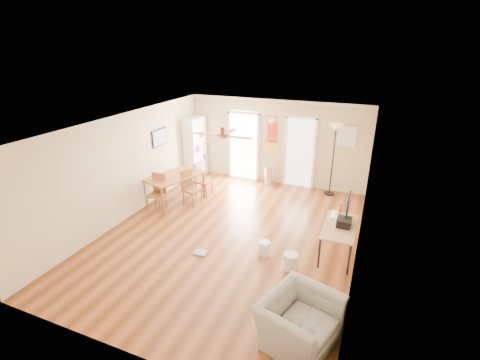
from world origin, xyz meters
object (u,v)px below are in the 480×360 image
at_px(dining_chair_right_b, 192,188).
at_px(wastebasket_a, 264,248).
at_px(computer_desk, 338,240).
at_px(armchair, 300,321).
at_px(printer, 344,222).
at_px(torchiere_lamp, 333,160).
at_px(wastebasket_b, 291,262).
at_px(dining_chair_right_a, 204,180).
at_px(dining_chair_near, 156,193).
at_px(dining_table, 175,188).
at_px(bookshelf, 195,148).
at_px(trash_can, 269,176).

xyz_separation_m(dining_chair_right_b, wastebasket_a, (2.56, -1.51, -0.34)).
height_order(computer_desk, armchair, armchair).
relative_size(dining_chair_right_b, printer, 3.04).
height_order(torchiere_lamp, wastebasket_b, torchiere_lamp).
bearing_deg(wastebasket_b, dining_chair_right_a, 142.37).
xyz_separation_m(dining_chair_near, printer, (4.76, -0.31, 0.29)).
bearing_deg(dining_chair_right_b, wastebasket_b, -104.77).
xyz_separation_m(torchiere_lamp, wastebasket_a, (-0.80, -3.63, -0.90)).
xyz_separation_m(printer, armchair, (-0.30, -2.52, -0.41)).
bearing_deg(dining_table, wastebasket_a, -26.00).
height_order(bookshelf, armchair, bookshelf).
bearing_deg(wastebasket_a, armchair, -58.57).
height_order(dining_table, dining_chair_right_a, dining_chair_right_a).
relative_size(dining_table, printer, 4.84).
xyz_separation_m(trash_can, torchiere_lamp, (1.85, 0.01, 0.75)).
distance_m(torchiere_lamp, printer, 3.13).
relative_size(dining_chair_right_b, armchair, 0.87).
bearing_deg(dining_chair_right_a, trash_can, -42.48).
relative_size(printer, wastebasket_b, 0.97).
bearing_deg(dining_chair_near, trash_can, 47.57).
distance_m(dining_chair_right_a, torchiere_lamp, 3.70).
xyz_separation_m(bookshelf, armchair, (4.68, -5.36, -0.62)).
bearing_deg(printer, bookshelf, 152.01).
xyz_separation_m(bookshelf, wastebasket_a, (3.50, -3.42, -0.83)).
bearing_deg(torchiere_lamp, trash_can, -179.70).
bearing_deg(printer, armchair, -95.15).
height_order(trash_can, torchiere_lamp, torchiere_lamp).
distance_m(trash_can, wastebasket_a, 3.77).
bearing_deg(wastebasket_a, dining_chair_right_a, 139.54).
xyz_separation_m(dining_table, printer, (4.60, -0.94, 0.38)).
distance_m(trash_can, wastebasket_b, 4.25).
bearing_deg(armchair, dining_table, 69.07).
distance_m(printer, armchair, 2.57).
height_order(trash_can, armchair, armchair).
distance_m(bookshelf, computer_desk, 5.72).
bearing_deg(bookshelf, dining_chair_near, -95.88).
distance_m(dining_table, armchair, 5.52).
height_order(bookshelf, printer, bookshelf).
distance_m(dining_chair_near, wastebasket_b, 4.10).
relative_size(bookshelf, wastebasket_b, 5.98).
xyz_separation_m(dining_table, trash_can, (2.06, 2.10, -0.09)).
distance_m(dining_chair_near, wastebasket_a, 3.41).
xyz_separation_m(dining_table, torchiere_lamp, (3.91, 2.11, 0.66)).
bearing_deg(computer_desk, armchair, -95.25).
height_order(trash_can, computer_desk, computer_desk).
relative_size(torchiere_lamp, wastebasket_a, 7.25).
relative_size(trash_can, wastebasket_a, 2.07).
xyz_separation_m(computer_desk, wastebasket_b, (-0.78, -0.84, -0.18)).
bearing_deg(printer, computer_desk, -160.99).
height_order(dining_chair_right_b, dining_chair_near, dining_chair_right_b).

